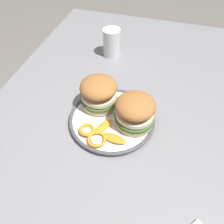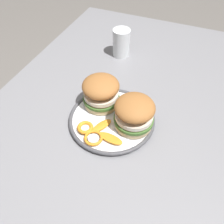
# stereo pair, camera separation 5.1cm
# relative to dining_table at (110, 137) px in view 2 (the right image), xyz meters

# --- Properties ---
(ground_plane) EXTENTS (8.00, 8.00, 0.00)m
(ground_plane) POSITION_rel_dining_table_xyz_m (0.00, 0.00, -0.64)
(ground_plane) COLOR slate
(dining_table) EXTENTS (1.45, 0.85, 0.74)m
(dining_table) POSITION_rel_dining_table_xyz_m (0.00, 0.00, 0.00)
(dining_table) COLOR gray
(dining_table) RESTS_ON ground
(dinner_plate) EXTENTS (0.27, 0.27, 0.02)m
(dinner_plate) POSITION_rel_dining_table_xyz_m (-0.00, 0.01, 0.10)
(dinner_plate) COLOR white
(dinner_plate) RESTS_ON dining_table
(sandwich_half_left) EXTENTS (0.15, 0.15, 0.10)m
(sandwich_half_left) POSITION_rel_dining_table_xyz_m (-0.05, -0.05, 0.16)
(sandwich_half_left) COLOR beige
(sandwich_half_left) RESTS_ON dinner_plate
(sandwich_half_right) EXTENTS (0.15, 0.15, 0.10)m
(sandwich_half_right) POSITION_rel_dining_table_xyz_m (0.00, 0.08, 0.16)
(sandwich_half_right) COLOR beige
(sandwich_half_right) RESTS_ON dinner_plate
(orange_peel_curled) EXTENTS (0.05, 0.05, 0.01)m
(orange_peel_curled) POSITION_rel_dining_table_xyz_m (0.07, -0.05, 0.12)
(orange_peel_curled) COLOR orange
(orange_peel_curled) RESTS_ON dinner_plate
(orange_peel_strip_long) EXTENTS (0.04, 0.08, 0.01)m
(orange_peel_strip_long) POSITION_rel_dining_table_xyz_m (0.08, 0.04, 0.12)
(orange_peel_strip_long) COLOR orange
(orange_peel_strip_long) RESTS_ON dinner_plate
(orange_peel_strip_short) EXTENTS (0.07, 0.06, 0.01)m
(orange_peel_strip_short) POSITION_rel_dining_table_xyz_m (0.05, -0.01, 0.12)
(orange_peel_strip_short) COLOR orange
(orange_peel_strip_short) RESTS_ON dinner_plate
(orange_peel_small_curl) EXTENTS (0.08, 0.08, 0.01)m
(orange_peel_small_curl) POSITION_rel_dining_table_xyz_m (0.10, -0.01, 0.12)
(orange_peel_small_curl) COLOR orange
(orange_peel_small_curl) RESTS_ON dinner_plate
(drinking_glass) EXTENTS (0.07, 0.07, 0.11)m
(drinking_glass) POSITION_rel_dining_table_xyz_m (-0.36, -0.10, 0.14)
(drinking_glass) COLOR white
(drinking_glass) RESTS_ON dining_table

